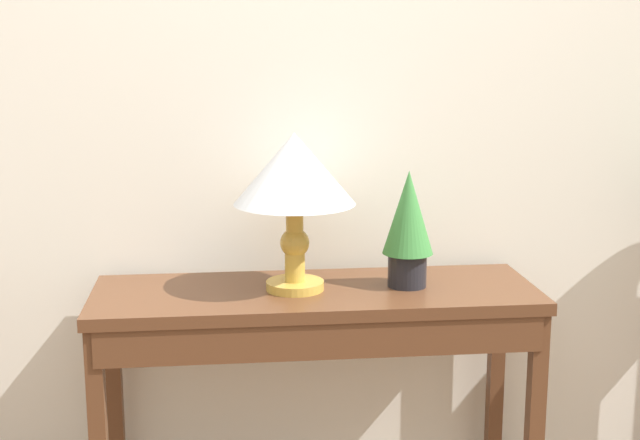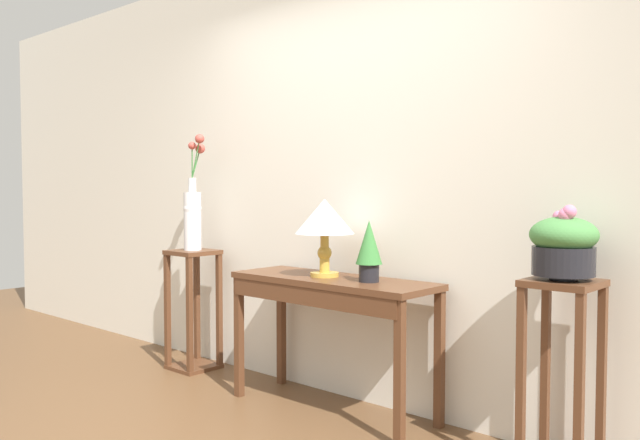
# 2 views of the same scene
# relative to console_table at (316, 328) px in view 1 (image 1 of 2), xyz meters

# --- Properties ---
(back_wall_with_art) EXTENTS (9.00, 0.10, 2.80)m
(back_wall_with_art) POSITION_rel_console_table_xyz_m (-0.04, 0.33, 0.74)
(back_wall_with_art) COLOR silver
(back_wall_with_art) RESTS_ON ground
(console_table) EXTENTS (1.26, 0.43, 0.77)m
(console_table) POSITION_rel_console_table_xyz_m (0.00, 0.00, 0.00)
(console_table) COLOR #56331E
(console_table) RESTS_ON ground
(table_lamp) EXTENTS (0.34, 0.34, 0.44)m
(table_lamp) POSITION_rel_console_table_xyz_m (-0.06, 0.02, 0.43)
(table_lamp) COLOR gold
(table_lamp) RESTS_ON console_table
(potted_plant_on_console) EXTENTS (0.14, 0.14, 0.33)m
(potted_plant_on_console) POSITION_rel_console_table_xyz_m (0.26, 0.02, 0.29)
(potted_plant_on_console) COLOR black
(potted_plant_on_console) RESTS_ON console_table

